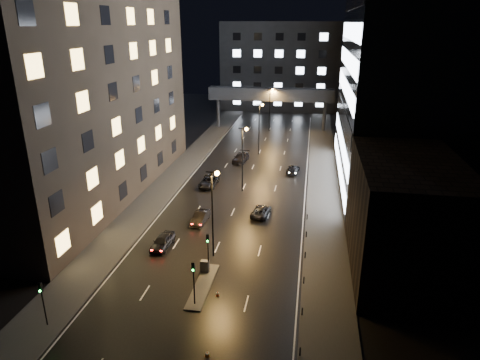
{
  "coord_description": "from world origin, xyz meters",
  "views": [
    {
      "loc": [
        10.04,
        -33.11,
        24.72
      ],
      "look_at": [
        0.63,
        22.15,
        4.0
      ],
      "focal_mm": 32.0,
      "sensor_mm": 36.0,
      "label": 1
    }
  ],
  "objects": [
    {
      "name": "median_island",
      "position": [
        0.3,
        2.0,
        0.07
      ],
      "size": [
        1.6,
        8.0,
        0.15
      ],
      "primitive_type": "cube",
      "color": "#383533",
      "rests_on": "ground"
    },
    {
      "name": "traffic_signal_corner",
      "position": [
        -11.5,
        -6.01,
        2.94
      ],
      "size": [
        0.28,
        0.34,
        4.4
      ],
      "color": "black",
      "rests_on": "ground"
    },
    {
      "name": "traffic_signal_far",
      "position": [
        0.3,
        -1.01,
        3.09
      ],
      "size": [
        0.28,
        0.34,
        4.4
      ],
      "color": "black",
      "rests_on": "median_island"
    },
    {
      "name": "bollard_row",
      "position": [
        10.2,
        6.5,
        0.45
      ],
      "size": [
        0.12,
        25.12,
        0.9
      ],
      "color": "black",
      "rests_on": "ground"
    },
    {
      "name": "ground",
      "position": [
        0.0,
        40.0,
        0.0
      ],
      "size": [
        160.0,
        160.0,
        0.0
      ],
      "primitive_type": "plane",
      "color": "black",
      "rests_on": "ground"
    },
    {
      "name": "sidewalk_left",
      "position": [
        -12.5,
        35.0,
        0.07
      ],
      "size": [
        5.0,
        110.0,
        0.15
      ],
      "primitive_type": "cube",
      "color": "#383533",
      "rests_on": "ground"
    },
    {
      "name": "streetlight_near",
      "position": [
        0.16,
        8.0,
        6.5
      ],
      "size": [
        1.45,
        0.5,
        10.15
      ],
      "color": "black",
      "rests_on": "ground"
    },
    {
      "name": "car_away_c",
      "position": [
        -5.67,
        29.29,
        0.75
      ],
      "size": [
        2.5,
        5.4,
        1.5
      ],
      "primitive_type": "imported",
      "rotation": [
        0.0,
        0.0,
        -0.0
      ],
      "color": "black",
      "rests_on": "ground"
    },
    {
      "name": "utility_cabinet",
      "position": [
        -0.1,
        4.52,
        0.78
      ],
      "size": [
        0.86,
        0.56,
        1.25
      ],
      "primitive_type": "cube",
      "rotation": [
        0.0,
        0.0,
        -0.01
      ],
      "color": "#525254",
      "rests_on": "median_island"
    },
    {
      "name": "cone_a",
      "position": [
        2.09,
        0.71,
        0.25
      ],
      "size": [
        0.42,
        0.42,
        0.51
      ],
      "primitive_type": "cone",
      "rotation": [
        0.0,
        0.0,
        -0.34
      ],
      "color": "#FF510D",
      "rests_on": "ground"
    },
    {
      "name": "car_toward_a",
      "position": [
        3.98,
        19.61,
        0.63
      ],
      "size": [
        2.68,
        4.8,
        1.27
      ],
      "primitive_type": "imported",
      "rotation": [
        0.0,
        0.0,
        3.01
      ],
      "color": "black",
      "rests_on": "ground"
    },
    {
      "name": "car_away_d",
      "position": [
        -2.71,
        42.72,
        0.8
      ],
      "size": [
        2.92,
        5.75,
        1.6
      ],
      "primitive_type": "imported",
      "rotation": [
        0.0,
        0.0,
        -0.13
      ],
      "color": "black",
      "rests_on": "ground"
    },
    {
      "name": "building_right_low",
      "position": [
        20.0,
        9.0,
        6.0
      ],
      "size": [
        10.0,
        18.0,
        12.0
      ],
      "primitive_type": "cube",
      "color": "black",
      "rests_on": "ground"
    },
    {
      "name": "building_far",
      "position": [
        0.0,
        98.0,
        12.5
      ],
      "size": [
        34.0,
        14.0,
        25.0
      ],
      "primitive_type": "cube",
      "color": "#333335",
      "rests_on": "ground"
    },
    {
      "name": "streetlight_mid_b",
      "position": [
        0.16,
        48.0,
        6.5
      ],
      "size": [
        1.45,
        0.5,
        10.15
      ],
      "color": "black",
      "rests_on": "ground"
    },
    {
      "name": "building_left",
      "position": [
        -22.5,
        24.0,
        20.0
      ],
      "size": [
        15.0,
        48.0,
        40.0
      ],
      "primitive_type": "cube",
      "color": "#2D2319",
      "rests_on": "ground"
    },
    {
      "name": "cone_b",
      "position": [
        3.0,
        -7.16,
        0.23
      ],
      "size": [
        0.42,
        0.42,
        0.47
      ],
      "primitive_type": "cone",
      "rotation": [
        0.0,
        0.0,
        -0.09
      ],
      "color": "orange",
      "rests_on": "ground"
    },
    {
      "name": "building_right_glass",
      "position": [
        25.0,
        36.0,
        22.5
      ],
      "size": [
        20.0,
        36.0,
        45.0
      ],
      "primitive_type": "cube",
      "color": "black",
      "rests_on": "ground"
    },
    {
      "name": "car_toward_b",
      "position": [
        7.31,
        37.94,
        0.66
      ],
      "size": [
        2.39,
        4.74,
        1.32
      ],
      "primitive_type": "imported",
      "rotation": [
        0.0,
        0.0,
        3.02
      ],
      "color": "black",
      "rests_on": "ground"
    },
    {
      "name": "car_away_a",
      "position": [
        -6.26,
        8.92,
        0.77
      ],
      "size": [
        2.12,
        4.61,
        1.53
      ],
      "primitive_type": "imported",
      "rotation": [
        0.0,
        0.0,
        -0.07
      ],
      "color": "black",
      "rests_on": "ground"
    },
    {
      "name": "skybridge",
      "position": [
        0.0,
        70.0,
        8.34
      ],
      "size": [
        30.0,
        3.0,
        10.0
      ],
      "color": "#333335",
      "rests_on": "ground"
    },
    {
      "name": "sidewalk_right",
      "position": [
        12.5,
        35.0,
        0.07
      ],
      "size": [
        5.0,
        110.0,
        0.15
      ],
      "primitive_type": "cube",
      "color": "#383533",
      "rests_on": "ground"
    },
    {
      "name": "streetlight_mid_a",
      "position": [
        0.16,
        28.0,
        6.5
      ],
      "size": [
        1.45,
        0.5,
        10.15
      ],
      "color": "black",
      "rests_on": "ground"
    },
    {
      "name": "traffic_signal_near",
      "position": [
        0.3,
        4.49,
        3.09
      ],
      "size": [
        0.28,
        0.34,
        4.4
      ],
      "color": "black",
      "rests_on": "median_island"
    },
    {
      "name": "streetlight_far",
      "position": [
        0.16,
        68.0,
        6.5
      ],
      "size": [
        1.45,
        0.5,
        10.15
      ],
      "color": "black",
      "rests_on": "ground"
    },
    {
      "name": "car_away_b",
      "position": [
        -3.61,
        16.11,
        0.73
      ],
      "size": [
        1.82,
        4.5,
        1.45
      ],
      "primitive_type": "imported",
      "rotation": [
        0.0,
        0.0,
        -0.06
      ],
      "color": "black",
      "rests_on": "ground"
    }
  ]
}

